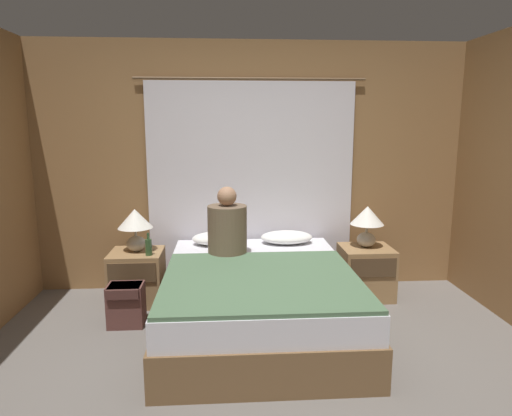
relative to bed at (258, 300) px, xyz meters
The scene contains 14 objects.
ground_plane 0.92m from the bed, 90.00° to the right, with size 16.00×16.00×0.00m, color #66605B.
wall_back 1.49m from the bed, 90.00° to the left, with size 4.44×0.06×2.50m.
curtain_panel 1.32m from the bed, 90.00° to the left, with size 2.27×0.02×2.14m.
bed is the anchor object (origin of this frame).
nightstand_left 1.30m from the bed, 148.53° to the left, with size 0.49×0.47×0.50m.
nightstand_right 1.30m from the bed, 31.47° to the left, with size 0.49×0.47×0.50m.
lamp_left 1.41m from the bed, 147.41° to the left, with size 0.32×0.32×0.41m.
lamp_right 1.41m from the bed, 32.59° to the left, with size 0.32×0.32×0.41m.
pillow_left 0.92m from the bed, 112.99° to the left, with size 0.51×0.33×0.12m.
pillow_right 0.92m from the bed, 67.01° to the left, with size 0.51×0.33×0.12m.
blanket_on_bed 0.40m from the bed, 90.00° to the right, with size 1.47×1.35×0.03m.
person_left_in_bed 0.71m from the bed, 120.37° to the left, with size 0.35×0.35×0.62m.
beer_bottle_on_left_stand 1.17m from the bed, 149.92° to the left, with size 0.06×0.06×0.21m.
backpack_on_floor 1.13m from the bed, behind, with size 0.30×0.25×0.36m.
Camera 1 is at (-0.26, -2.66, 1.70)m, focal length 32.00 mm.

